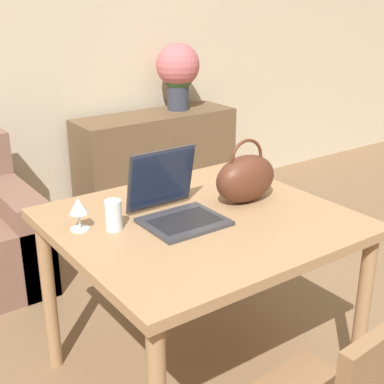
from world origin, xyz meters
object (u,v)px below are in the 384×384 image
at_px(drinking_glass, 113,215).
at_px(wine_glass, 78,208).
at_px(laptop, 173,201).
at_px(handbag, 246,178).
at_px(flower_vase, 178,71).

xyz_separation_m(drinking_glass, wine_glass, (-0.11, 0.07, 0.03)).
bearing_deg(laptop, handbag, -4.89).
height_order(laptop, flower_vase, flower_vase).
relative_size(wine_glass, flower_vase, 0.26).
distance_m(drinking_glass, flower_vase, 2.20).
distance_m(laptop, wine_glass, 0.37).
distance_m(drinking_glass, handbag, 0.61).
bearing_deg(wine_glass, handbag, -11.29).
relative_size(wine_glass, handbag, 0.44).
bearing_deg(laptop, flower_vase, 55.31).
xyz_separation_m(wine_glass, handbag, (0.71, -0.14, 0.02)).
height_order(laptop, handbag, handbag).
height_order(drinking_glass, wine_glass, wine_glass).
bearing_deg(flower_vase, laptop, -124.69).
bearing_deg(wine_glass, laptop, -17.36).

